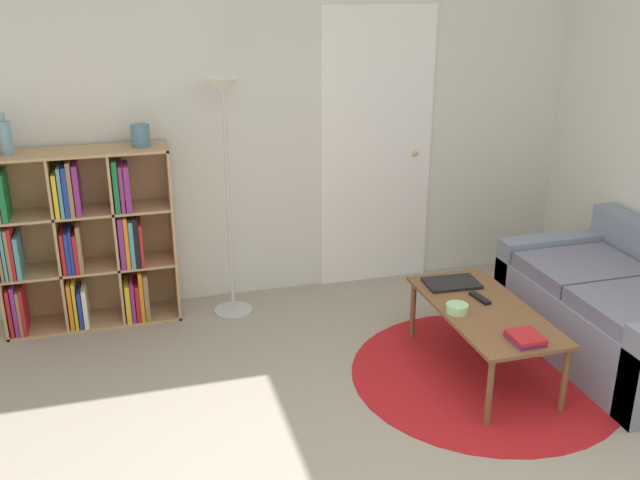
{
  "coord_description": "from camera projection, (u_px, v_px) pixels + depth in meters",
  "views": [
    {
      "loc": [
        -1.18,
        -2.19,
        2.3
      ],
      "look_at": [
        -0.13,
        1.52,
        0.85
      ],
      "focal_mm": 40.0,
      "sensor_mm": 36.0,
      "label": 1
    }
  ],
  "objects": [
    {
      "name": "wall_back",
      "position": [
        293.0,
        122.0,
        5.16
      ],
      "size": [
        7.4,
        0.11,
        2.6
      ],
      "color": "silver",
      "rests_on": "ground_plane"
    },
    {
      "name": "rug",
      "position": [
        485.0,
        374.0,
        4.35
      ],
      "size": [
        1.63,
        1.63,
        0.01
      ],
      "color": "#B2191E",
      "rests_on": "ground_plane"
    },
    {
      "name": "bookshelf",
      "position": [
        83.0,
        241.0,
        4.82
      ],
      "size": [
        1.15,
        0.34,
        1.23
      ],
      "color": "tan",
      "rests_on": "ground_plane"
    },
    {
      "name": "floor_lamp",
      "position": [
        225.0,
        131.0,
        4.71
      ],
      "size": [
        0.28,
        0.28,
        1.67
      ],
      "color": "#B7B7BC",
      "rests_on": "ground_plane"
    },
    {
      "name": "couch",
      "position": [
        625.0,
        314.0,
        4.51
      ],
      "size": [
        0.91,
        1.51,
        0.76
      ],
      "color": "gray",
      "rests_on": "ground_plane"
    },
    {
      "name": "coffee_table",
      "position": [
        484.0,
        314.0,
        4.26
      ],
      "size": [
        0.54,
        1.12,
        0.43
      ],
      "color": "brown",
      "rests_on": "ground_plane"
    },
    {
      "name": "laptop",
      "position": [
        452.0,
        283.0,
        4.57
      ],
      "size": [
        0.35,
        0.25,
        0.02
      ],
      "color": "black",
      "rests_on": "coffee_table"
    },
    {
      "name": "bowl",
      "position": [
        457.0,
        308.0,
        4.19
      ],
      "size": [
        0.13,
        0.13,
        0.05
      ],
      "color": "#9ED193",
      "rests_on": "coffee_table"
    },
    {
      "name": "book_stack_on_table",
      "position": [
        525.0,
        338.0,
        3.86
      ],
      "size": [
        0.17,
        0.19,
        0.04
      ],
      "color": "#7F287A",
      "rests_on": "coffee_table"
    },
    {
      "name": "remote",
      "position": [
        480.0,
        298.0,
        4.36
      ],
      "size": [
        0.07,
        0.18,
        0.02
      ],
      "color": "black",
      "rests_on": "coffee_table"
    },
    {
      "name": "bottle_middle",
      "position": [
        6.0,
        137.0,
        4.46
      ],
      "size": [
        0.08,
        0.08,
        0.26
      ],
      "color": "#6B93A3",
      "rests_on": "bookshelf"
    },
    {
      "name": "vase_on_shelf",
      "position": [
        141.0,
        136.0,
        4.68
      ],
      "size": [
        0.12,
        0.12,
        0.15
      ],
      "color": "slate",
      "rests_on": "bookshelf"
    }
  ]
}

